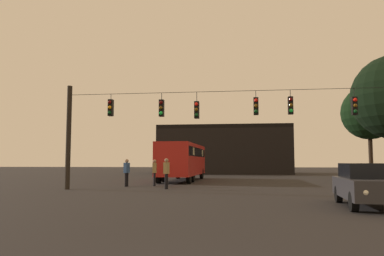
# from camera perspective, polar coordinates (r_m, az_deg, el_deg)

# --- Properties ---
(ground_plane) EXTENTS (168.00, 168.00, 0.00)m
(ground_plane) POSITION_cam_1_polar(r_m,az_deg,el_deg) (28.69, 5.70, -8.13)
(ground_plane) COLOR black
(ground_plane) RESTS_ON ground
(overhead_signal_span) EXTENTS (18.37, 0.44, 5.99)m
(overhead_signal_span) POSITION_cam_1_polar(r_m,az_deg,el_deg) (21.20, 5.00, 0.58)
(overhead_signal_span) COLOR black
(overhead_signal_span) RESTS_ON ground
(city_bus) EXTENTS (2.60, 11.01, 3.00)m
(city_bus) POSITION_cam_1_polar(r_m,az_deg,el_deg) (32.27, -1.34, -4.49)
(city_bus) COLOR #B21E19
(city_bus) RESTS_ON ground
(car_near_right) EXTENTS (2.10, 4.44, 1.52)m
(car_near_right) POSITION_cam_1_polar(r_m,az_deg,el_deg) (14.94, 24.63, -7.54)
(car_near_right) COLOR #2D2D33
(car_near_right) RESTS_ON ground
(pedestrian_crossing_left) EXTENTS (0.28, 0.39, 1.72)m
(pedestrian_crossing_left) POSITION_cam_1_polar(r_m,az_deg,el_deg) (25.40, -5.55, -6.33)
(pedestrian_crossing_left) COLOR black
(pedestrian_crossing_left) RESTS_ON ground
(pedestrian_crossing_center) EXTENTS (0.35, 0.42, 1.75)m
(pedestrian_crossing_center) POSITION_cam_1_polar(r_m,az_deg,el_deg) (25.13, -9.63, -6.26)
(pedestrian_crossing_center) COLOR black
(pedestrian_crossing_center) RESTS_ON ground
(pedestrian_crossing_right) EXTENTS (0.32, 0.41, 1.78)m
(pedestrian_crossing_right) POSITION_cam_1_polar(r_m,az_deg,el_deg) (22.53, -3.80, -6.42)
(pedestrian_crossing_right) COLOR black
(pedestrian_crossing_right) RESTS_ON ground
(corner_building) EXTENTS (17.03, 11.18, 6.26)m
(corner_building) POSITION_cam_1_polar(r_m,az_deg,el_deg) (53.31, 4.97, -3.32)
(corner_building) COLOR black
(corner_building) RESTS_ON ground
(tree_left_silhouette) EXTENTS (5.27, 5.27, 8.99)m
(tree_left_silhouette) POSITION_cam_1_polar(r_m,az_deg,el_deg) (41.23, 24.69, 2.09)
(tree_left_silhouette) COLOR #2D2116
(tree_left_silhouette) RESTS_ON ground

